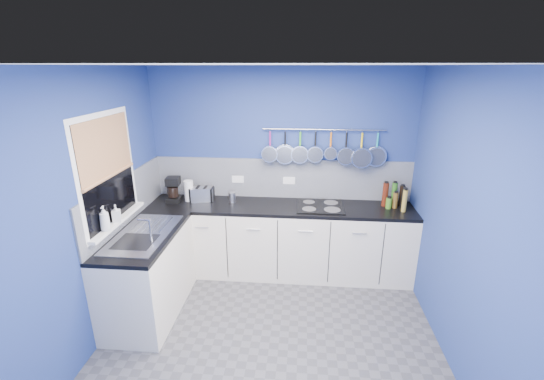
# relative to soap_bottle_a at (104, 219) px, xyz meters

# --- Properties ---
(floor) EXTENTS (3.20, 3.00, 0.02)m
(floor) POSITION_rel_soap_bottle_a_xyz_m (1.53, -0.05, -1.18)
(floor) COLOR #47474C
(floor) RESTS_ON ground
(ceiling) EXTENTS (3.20, 3.00, 0.02)m
(ceiling) POSITION_rel_soap_bottle_a_xyz_m (1.53, -0.05, 1.34)
(ceiling) COLOR white
(ceiling) RESTS_ON ground
(wall_back) EXTENTS (3.20, 0.02, 2.50)m
(wall_back) POSITION_rel_soap_bottle_a_xyz_m (1.53, 1.46, 0.08)
(wall_back) COLOR navy
(wall_back) RESTS_ON ground
(wall_front) EXTENTS (3.20, 0.02, 2.50)m
(wall_front) POSITION_rel_soap_bottle_a_xyz_m (1.53, -1.56, 0.08)
(wall_front) COLOR navy
(wall_front) RESTS_ON ground
(wall_left) EXTENTS (0.02, 3.00, 2.50)m
(wall_left) POSITION_rel_soap_bottle_a_xyz_m (-0.08, -0.05, 0.08)
(wall_left) COLOR navy
(wall_left) RESTS_ON ground
(wall_right) EXTENTS (0.02, 3.00, 2.50)m
(wall_right) POSITION_rel_soap_bottle_a_xyz_m (3.14, -0.05, 0.08)
(wall_right) COLOR navy
(wall_right) RESTS_ON ground
(backsplash_back) EXTENTS (3.20, 0.02, 0.50)m
(backsplash_back) POSITION_rel_soap_bottle_a_xyz_m (1.53, 1.44, -0.02)
(backsplash_back) COLOR #9799A3
(backsplash_back) RESTS_ON wall_back
(backsplash_left) EXTENTS (0.02, 1.80, 0.50)m
(backsplash_left) POSITION_rel_soap_bottle_a_xyz_m (-0.06, 0.55, -0.02)
(backsplash_left) COLOR #9799A3
(backsplash_left) RESTS_ON wall_left
(cabinet_run_back) EXTENTS (3.20, 0.60, 0.86)m
(cabinet_run_back) POSITION_rel_soap_bottle_a_xyz_m (1.53, 1.15, -0.74)
(cabinet_run_back) COLOR beige
(cabinet_run_back) RESTS_ON ground
(worktop_back) EXTENTS (3.20, 0.60, 0.04)m
(worktop_back) POSITION_rel_soap_bottle_a_xyz_m (1.53, 1.15, -0.29)
(worktop_back) COLOR black
(worktop_back) RESTS_ON cabinet_run_back
(cabinet_run_left) EXTENTS (0.60, 1.20, 0.86)m
(cabinet_run_left) POSITION_rel_soap_bottle_a_xyz_m (0.23, 0.25, -0.74)
(cabinet_run_left) COLOR beige
(cabinet_run_left) RESTS_ON ground
(worktop_left) EXTENTS (0.60, 1.20, 0.04)m
(worktop_left) POSITION_rel_soap_bottle_a_xyz_m (0.23, 0.25, -0.29)
(worktop_left) COLOR black
(worktop_left) RESTS_ON cabinet_run_left
(window_frame) EXTENTS (0.01, 1.00, 1.10)m
(window_frame) POSITION_rel_soap_bottle_a_xyz_m (-0.05, 0.25, 0.38)
(window_frame) COLOR white
(window_frame) RESTS_ON wall_left
(window_glass) EXTENTS (0.01, 0.90, 1.00)m
(window_glass) POSITION_rel_soap_bottle_a_xyz_m (-0.04, 0.25, 0.38)
(window_glass) COLOR black
(window_glass) RESTS_ON wall_left
(bamboo_blind) EXTENTS (0.01, 0.90, 0.55)m
(bamboo_blind) POSITION_rel_soap_bottle_a_xyz_m (-0.03, 0.25, 0.61)
(bamboo_blind) COLOR #A97947
(bamboo_blind) RESTS_ON wall_left
(window_sill) EXTENTS (0.10, 0.98, 0.03)m
(window_sill) POSITION_rel_soap_bottle_a_xyz_m (-0.02, 0.25, -0.13)
(window_sill) COLOR white
(window_sill) RESTS_ON wall_left
(sink_unit) EXTENTS (0.50, 0.95, 0.01)m
(sink_unit) POSITION_rel_soap_bottle_a_xyz_m (0.23, 0.25, -0.27)
(sink_unit) COLOR silver
(sink_unit) RESTS_ON worktop_left
(mixer_tap) EXTENTS (0.12, 0.08, 0.26)m
(mixer_tap) POSITION_rel_soap_bottle_a_xyz_m (0.39, 0.07, -0.14)
(mixer_tap) COLOR silver
(mixer_tap) RESTS_ON worktop_left
(socket_left) EXTENTS (0.15, 0.01, 0.09)m
(socket_left) POSITION_rel_soap_bottle_a_xyz_m (0.98, 1.43, -0.04)
(socket_left) COLOR white
(socket_left) RESTS_ON backsplash_back
(socket_right) EXTENTS (0.15, 0.01, 0.09)m
(socket_right) POSITION_rel_soap_bottle_a_xyz_m (1.63, 1.43, -0.04)
(socket_right) COLOR white
(socket_right) RESTS_ON backsplash_back
(pot_rail) EXTENTS (1.45, 0.02, 0.02)m
(pot_rail) POSITION_rel_soap_bottle_a_xyz_m (2.03, 1.40, 0.61)
(pot_rail) COLOR silver
(pot_rail) RESTS_ON wall_back
(soap_bottle_a) EXTENTS (0.11, 0.11, 0.24)m
(soap_bottle_a) POSITION_rel_soap_bottle_a_xyz_m (0.00, 0.00, 0.00)
(soap_bottle_a) COLOR white
(soap_bottle_a) RESTS_ON window_sill
(soap_bottle_b) EXTENTS (0.10, 0.10, 0.17)m
(soap_bottle_b) POSITION_rel_soap_bottle_a_xyz_m (0.00, 0.21, -0.03)
(soap_bottle_b) COLOR white
(soap_bottle_b) RESTS_ON window_sill
(paper_towel) EXTENTS (0.14, 0.14, 0.26)m
(paper_towel) POSITION_rel_soap_bottle_a_xyz_m (0.40, 1.22, -0.14)
(paper_towel) COLOR white
(paper_towel) RESTS_ON worktop_back
(coffee_maker) EXTENTS (0.19, 0.21, 0.30)m
(coffee_maker) POSITION_rel_soap_bottle_a_xyz_m (0.22, 1.18, -0.12)
(coffee_maker) COLOR black
(coffee_maker) RESTS_ON worktop_back
(toaster) EXTENTS (0.29, 0.21, 0.17)m
(toaster) POSITION_rel_soap_bottle_a_xyz_m (0.56, 1.23, -0.18)
(toaster) COLOR silver
(toaster) RESTS_ON worktop_back
(canister) EXTENTS (0.10, 0.10, 0.13)m
(canister) POSITION_rel_soap_bottle_a_xyz_m (0.94, 1.21, -0.21)
(canister) COLOR silver
(canister) RESTS_ON worktop_back
(hob) EXTENTS (0.55, 0.49, 0.01)m
(hob) POSITION_rel_soap_bottle_a_xyz_m (2.02, 1.15, -0.26)
(hob) COLOR black
(hob) RESTS_ON worktop_back
(pan_0) EXTENTS (0.20, 0.11, 0.39)m
(pan_0) POSITION_rel_soap_bottle_a_xyz_m (1.40, 1.39, 0.41)
(pan_0) COLOR silver
(pan_0) RESTS_ON pot_rail
(pan_1) EXTENTS (0.23, 0.07, 0.42)m
(pan_1) POSITION_rel_soap_bottle_a_xyz_m (1.58, 1.39, 0.40)
(pan_1) COLOR silver
(pan_1) RESTS_ON pot_rail
(pan_2) EXTENTS (0.22, 0.08, 0.41)m
(pan_2) POSITION_rel_soap_bottle_a_xyz_m (1.76, 1.39, 0.41)
(pan_2) COLOR silver
(pan_2) RESTS_ON pot_rail
(pan_3) EXTENTS (0.20, 0.09, 0.39)m
(pan_3) POSITION_rel_soap_bottle_a_xyz_m (1.94, 1.39, 0.42)
(pan_3) COLOR silver
(pan_3) RESTS_ON pot_rail
(pan_4) EXTENTS (0.16, 0.10, 0.35)m
(pan_4) POSITION_rel_soap_bottle_a_xyz_m (2.12, 1.39, 0.44)
(pan_4) COLOR silver
(pan_4) RESTS_ON pot_rail
(pan_5) EXTENTS (0.22, 0.11, 0.41)m
(pan_5) POSITION_rel_soap_bottle_a_xyz_m (2.30, 1.39, 0.41)
(pan_5) COLOR silver
(pan_5) RESTS_ON pot_rail
(pan_6) EXTENTS (0.24, 0.12, 0.43)m
(pan_6) POSITION_rel_soap_bottle_a_xyz_m (2.48, 1.39, 0.39)
(pan_6) COLOR silver
(pan_6) RESTS_ON pot_rail
(pan_7) EXTENTS (0.24, 0.05, 0.43)m
(pan_7) POSITION_rel_soap_bottle_a_xyz_m (2.67, 1.39, 0.40)
(pan_7) COLOR silver
(pan_7) RESTS_ON pot_rail
(condiment_0) EXTENTS (0.06, 0.06, 0.25)m
(condiment_0) POSITION_rel_soap_bottle_a_xyz_m (2.98, 1.27, -0.14)
(condiment_0) COLOR black
(condiment_0) RESTS_ON worktop_back
(condiment_1) EXTENTS (0.06, 0.06, 0.29)m
(condiment_1) POSITION_rel_soap_bottle_a_xyz_m (2.89, 1.25, -0.12)
(condiment_1) COLOR #265919
(condiment_1) RESTS_ON worktop_back
(condiment_2) EXTENTS (0.07, 0.07, 0.29)m
(condiment_2) POSITION_rel_soap_bottle_a_xyz_m (2.79, 1.25, -0.13)
(condiment_2) COLOR #4C190C
(condiment_2) RESTS_ON worktop_back
(condiment_3) EXTENTS (0.06, 0.06, 0.24)m
(condiment_3) POSITION_rel_soap_bottle_a_xyz_m (2.98, 1.17, -0.15)
(condiment_3) COLOR black
(condiment_3) RESTS_ON worktop_back
(condiment_4) EXTENTS (0.06, 0.06, 0.19)m
(condiment_4) POSITION_rel_soap_bottle_a_xyz_m (2.89, 1.19, -0.17)
(condiment_4) COLOR brown
(condiment_4) RESTS_ON worktop_back
(condiment_5) EXTENTS (0.07, 0.07, 0.13)m
(condiment_5) POSITION_rel_soap_bottle_a_xyz_m (2.82, 1.17, -0.21)
(condiment_5) COLOR #3F721E
(condiment_5) RESTS_ON worktop_back
(condiment_6) EXTENTS (0.05, 0.05, 0.26)m
(condiment_6) POSITION_rel_soap_bottle_a_xyz_m (2.97, 1.09, -0.14)
(condiment_6) COLOR olive
(condiment_6) RESTS_ON worktop_back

